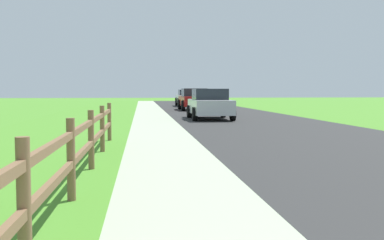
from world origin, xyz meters
name	(u,v)px	position (x,y,z in m)	size (l,w,h in m)	color
ground_plane	(170,116)	(0.00, 25.00, 0.00)	(120.00, 120.00, 0.00)	#498829
road_asphalt	(224,114)	(3.50, 27.00, 0.00)	(7.00, 66.00, 0.01)	#2B2B2B
curb_concrete	(118,114)	(-3.00, 27.00, 0.00)	(6.00, 66.00, 0.01)	#A1B190
grass_verge	(92,114)	(-4.50, 27.00, 0.01)	(5.00, 66.00, 0.00)	#498829
rail_fence	(71,153)	(-2.50, 6.04, 0.63)	(0.11, 13.98, 1.09)	brown
parked_suv_silver	(210,104)	(1.82, 22.06, 0.75)	(2.06, 4.22, 1.52)	#B7BABF
parked_car_red	(194,99)	(2.25, 32.25, 0.79)	(2.15, 4.44, 1.58)	maroon
parked_car_white	(188,98)	(2.59, 39.78, 0.78)	(2.13, 4.54, 1.50)	white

